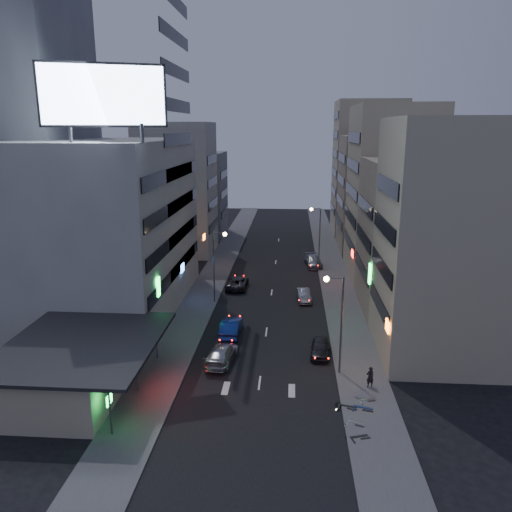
# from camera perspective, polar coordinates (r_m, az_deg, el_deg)

# --- Properties ---
(ground) EXTENTS (180.00, 180.00, 0.00)m
(ground) POSITION_cam_1_polar(r_m,az_deg,el_deg) (36.40, -0.03, -17.32)
(ground) COLOR black
(ground) RESTS_ON ground
(sidewalk_left) EXTENTS (4.00, 120.00, 0.12)m
(sidewalk_left) POSITION_cam_1_polar(r_m,az_deg,el_deg) (64.62, -5.16, -2.82)
(sidewalk_left) COLOR #4C4C4F
(sidewalk_left) RESTS_ON ground
(sidewalk_right) EXTENTS (4.00, 120.00, 0.12)m
(sidewalk_right) POSITION_cam_1_polar(r_m,az_deg,el_deg) (64.05, 9.14, -3.11)
(sidewalk_right) COLOR #4C4C4F
(sidewalk_right) RESTS_ON ground
(food_court) EXTENTS (11.00, 13.00, 3.88)m
(food_court) POSITION_cam_1_polar(r_m,az_deg,el_deg) (40.46, -20.28, -11.64)
(food_court) COLOR tan
(food_court) RESTS_ON ground
(white_building) EXTENTS (14.00, 24.00, 18.00)m
(white_building) POSITION_cam_1_polar(r_m,az_deg,el_deg) (55.34, -16.30, 3.27)
(white_building) COLOR #AEAEA9
(white_building) RESTS_ON ground
(grey_tower) EXTENTS (10.00, 14.00, 34.00)m
(grey_tower) POSITION_cam_1_polar(r_m,az_deg,el_deg) (60.88, -23.97, 11.19)
(grey_tower) COLOR gray
(grey_tower) RESTS_ON ground
(shophouse_near) EXTENTS (10.00, 11.00, 20.00)m
(shophouse_near) POSITION_cam_1_polar(r_m,az_deg,el_deg) (44.24, 20.81, 1.53)
(shophouse_near) COLOR tan
(shophouse_near) RESTS_ON ground
(shophouse_mid) EXTENTS (11.00, 12.00, 16.00)m
(shophouse_mid) POSITION_cam_1_polar(r_m,az_deg,el_deg) (55.62, 17.86, 2.16)
(shophouse_mid) COLOR tan
(shophouse_mid) RESTS_ON ground
(shophouse_far) EXTENTS (10.00, 14.00, 22.00)m
(shophouse_far) POSITION_cam_1_polar(r_m,az_deg,el_deg) (67.58, 15.13, 7.00)
(shophouse_far) COLOR tan
(shophouse_far) RESTS_ON ground
(far_left_a) EXTENTS (11.00, 10.00, 20.00)m
(far_left_a) POSITION_cam_1_polar(r_m,az_deg,el_deg) (78.46, -9.01, 7.55)
(far_left_a) COLOR #AEAEA9
(far_left_a) RESTS_ON ground
(far_left_b) EXTENTS (12.00, 10.00, 15.00)m
(far_left_b) POSITION_cam_1_polar(r_m,az_deg,el_deg) (91.48, -7.42, 6.99)
(far_left_b) COLOR gray
(far_left_b) RESTS_ON ground
(far_right_a) EXTENTS (11.00, 12.00, 18.00)m
(far_right_a) POSITION_cam_1_polar(r_m,az_deg,el_deg) (82.57, 13.48, 6.97)
(far_right_a) COLOR tan
(far_right_a) RESTS_ON ground
(far_right_b) EXTENTS (12.00, 12.00, 24.00)m
(far_right_b) POSITION_cam_1_polar(r_m,az_deg,el_deg) (96.12, 12.58, 9.82)
(far_right_b) COLOR tan
(far_right_b) RESTS_ON ground
(billboard) EXTENTS (9.52, 3.75, 6.20)m
(billboard) POSITION_cam_1_polar(r_m,az_deg,el_deg) (43.68, -17.06, 17.12)
(billboard) COLOR #595B60
(billboard) RESTS_ON white_building
(street_lamp_right_near) EXTENTS (1.60, 0.44, 8.02)m
(street_lamp_right_near) POSITION_cam_1_polar(r_m,az_deg,el_deg) (39.53, 9.23, -6.19)
(street_lamp_right_near) COLOR #595B60
(street_lamp_right_near) RESTS_ON sidewalk_right
(street_lamp_left) EXTENTS (1.60, 0.44, 8.02)m
(street_lamp_left) POSITION_cam_1_polar(r_m,az_deg,el_deg) (55.25, -4.46, -0.07)
(street_lamp_left) COLOR #595B60
(street_lamp_left) RESTS_ON sidewalk_left
(street_lamp_right_far) EXTENTS (1.60, 0.44, 8.02)m
(street_lamp_right_far) POSITION_cam_1_polar(r_m,az_deg,el_deg) (72.29, 7.00, 3.32)
(street_lamp_right_far) COLOR #595B60
(street_lamp_right_far) RESTS_ON sidewalk_right
(parked_car_right_near) EXTENTS (1.93, 4.04, 1.33)m
(parked_car_right_near) POSITION_cam_1_polar(r_m,az_deg,el_deg) (44.25, 7.35, -10.39)
(parked_car_right_near) COLOR #2A292F
(parked_car_right_near) RESTS_ON ground
(parked_car_right_mid) EXTENTS (1.76, 4.07, 1.30)m
(parked_car_right_mid) POSITION_cam_1_polar(r_m,az_deg,el_deg) (57.27, 5.47, -4.49)
(parked_car_right_mid) COLOR #A8AAB1
(parked_car_right_mid) RESTS_ON ground
(parked_car_left) EXTENTS (2.54, 5.30, 1.46)m
(parked_car_left) POSITION_cam_1_polar(r_m,az_deg,el_deg) (61.44, -2.17, -3.04)
(parked_car_left) COLOR #2B2A2F
(parked_car_left) RESTS_ON ground
(parked_car_right_far) EXTENTS (2.72, 5.43, 1.51)m
(parked_car_right_far) POSITION_cam_1_polar(r_m,az_deg,el_deg) (71.45, 6.57, -0.59)
(parked_car_right_far) COLOR gray
(parked_car_right_far) RESTS_ON ground
(road_car_blue) EXTENTS (1.82, 5.00, 1.64)m
(road_car_blue) POSITION_cam_1_polar(r_m,az_deg,el_deg) (47.83, -2.86, -8.13)
(road_car_blue) COLOR navy
(road_car_blue) RESTS_ON ground
(road_car_silver) EXTENTS (2.67, 5.28, 1.47)m
(road_car_silver) POSITION_cam_1_polar(r_m,az_deg,el_deg) (42.79, -3.93, -11.10)
(road_car_silver) COLOR #AAACB2
(road_car_silver) RESTS_ON ground
(person) EXTENTS (0.69, 0.55, 1.65)m
(person) POSITION_cam_1_polar(r_m,az_deg,el_deg) (39.65, 12.91, -13.31)
(person) COLOR black
(person) RESTS_ON sidewalk_right
(scooter_black_a) EXTENTS (1.14, 1.92, 1.11)m
(scooter_black_a) POSITION_cam_1_polar(r_m,az_deg,el_deg) (34.39, 12.63, -18.46)
(scooter_black_a) COLOR black
(scooter_black_a) RESTS_ON sidewalk_right
(scooter_silver_a) EXTENTS (1.19, 1.83, 1.06)m
(scooter_silver_a) POSITION_cam_1_polar(r_m,az_deg,el_deg) (35.33, 12.45, -17.53)
(scooter_silver_a) COLOR #9DA0A4
(scooter_silver_a) RESTS_ON sidewalk_right
(scooter_blue) EXTENTS (1.18, 2.14, 1.24)m
(scooter_blue) POSITION_cam_1_polar(r_m,az_deg,el_deg) (37.08, 13.34, -15.77)
(scooter_blue) COLOR navy
(scooter_blue) RESTS_ON sidewalk_right
(scooter_black_b) EXTENTS (1.09, 2.05, 1.19)m
(scooter_black_b) POSITION_cam_1_polar(r_m,az_deg,el_deg) (37.05, 11.55, -15.74)
(scooter_black_b) COLOR black
(scooter_black_b) RESTS_ON sidewalk_right
(scooter_silver_b) EXTENTS (1.06, 1.80, 1.05)m
(scooter_silver_b) POSITION_cam_1_polar(r_m,az_deg,el_deg) (38.39, 13.25, -14.82)
(scooter_silver_b) COLOR #989A9F
(scooter_silver_b) RESTS_ON sidewalk_right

